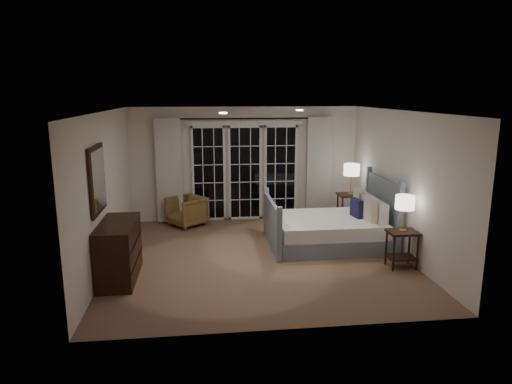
{
  "coord_description": "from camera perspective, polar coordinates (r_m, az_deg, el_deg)",
  "views": [
    {
      "loc": [
        -0.93,
        -7.44,
        2.8
      ],
      "look_at": [
        0.01,
        0.49,
        1.05
      ],
      "focal_mm": 32.0,
      "sensor_mm": 36.0,
      "label": 1
    }
  ],
  "objects": [
    {
      "name": "dresser",
      "position": [
        7.29,
        -16.78,
        -7.06
      ],
      "size": [
        0.53,
        1.25,
        0.89
      ],
      "color": "black",
      "rests_on": "floor"
    },
    {
      "name": "wall_back",
      "position": [
        10.11,
        -1.41,
        3.53
      ],
      "size": [
        5.0,
        0.02,
        2.5
      ],
      "primitive_type": "cube",
      "color": "white",
      "rests_on": "floor"
    },
    {
      "name": "curtain_right",
      "position": [
        10.29,
        7.86,
        3.01
      ],
      "size": [
        0.55,
        0.1,
        2.25
      ],
      "primitive_type": "cube",
      "color": "silver",
      "rests_on": "curtain_rod"
    },
    {
      "name": "wall_right",
      "position": [
        8.34,
        17.66,
        1.06
      ],
      "size": [
        0.02,
        5.0,
        2.5
      ],
      "primitive_type": "cube",
      "color": "white",
      "rests_on": "floor"
    },
    {
      "name": "downlight_a",
      "position": [
        8.23,
        5.46,
        10.15
      ],
      "size": [
        0.12,
        0.12,
        0.01
      ],
      "primitive_type": "cylinder",
      "color": "white",
      "rests_on": "ceiling"
    },
    {
      "name": "lamp_right",
      "position": [
        9.83,
        11.86,
        2.71
      ],
      "size": [
        0.33,
        0.33,
        0.64
      ],
      "color": "tan",
      "rests_on": "nightstand_right"
    },
    {
      "name": "french_doors",
      "position": [
        10.09,
        -1.38,
        2.59
      ],
      "size": [
        2.5,
        0.04,
        2.2
      ],
      "color": "black",
      "rests_on": "wall_back"
    },
    {
      "name": "wall_left",
      "position": [
        7.76,
        -18.28,
        0.21
      ],
      "size": [
        0.02,
        5.0,
        2.5
      ],
      "primitive_type": "cube",
      "color": "white",
      "rests_on": "floor"
    },
    {
      "name": "mirror",
      "position": [
        7.05,
        -19.22,
        1.46
      ],
      "size": [
        0.05,
        0.85,
        1.0
      ],
      "color": "black",
      "rests_on": "wall_left"
    },
    {
      "name": "curtain_rod",
      "position": [
        9.9,
        -1.38,
        9.17
      ],
      "size": [
        3.5,
        0.03,
        0.03
      ],
      "primitive_type": "cylinder",
      "rotation": [
        0.0,
        1.57,
        0.0
      ],
      "color": "black",
      "rests_on": "wall_back"
    },
    {
      "name": "ceiling",
      "position": [
        7.51,
        0.37,
        10.07
      ],
      "size": [
        5.0,
        5.0,
        0.0
      ],
      "primitive_type": "plane",
      "rotation": [
        3.14,
        0.0,
        0.0
      ],
      "color": "white",
      "rests_on": "wall_back"
    },
    {
      "name": "bed",
      "position": [
        8.63,
        9.36,
        -4.52
      ],
      "size": [
        2.14,
        1.53,
        1.25
      ],
      "color": "gray",
      "rests_on": "floor"
    },
    {
      "name": "nightstand_right",
      "position": [
        9.97,
        11.68,
        -1.52
      ],
      "size": [
        0.53,
        0.42,
        0.68
      ],
      "color": "black",
      "rests_on": "floor"
    },
    {
      "name": "armchair",
      "position": [
        9.87,
        -8.64,
        -2.37
      ],
      "size": [
        0.97,
        0.96,
        0.63
      ],
      "primitive_type": "imported",
      "rotation": [
        0.0,
        0.0,
        -0.9
      ],
      "color": "brown",
      "rests_on": "floor"
    },
    {
      "name": "nightstand_left",
      "position": [
        7.8,
        17.79,
        -6.15
      ],
      "size": [
        0.47,
        0.38,
        0.61
      ],
      "color": "black",
      "rests_on": "floor"
    },
    {
      "name": "downlight_b",
      "position": [
        7.06,
        -4.13,
        9.81
      ],
      "size": [
        0.12,
        0.12,
        0.01
      ],
      "primitive_type": "cylinder",
      "color": "white",
      "rests_on": "ceiling"
    },
    {
      "name": "lamp_left",
      "position": [
        7.62,
        18.13,
        -1.3
      ],
      "size": [
        0.3,
        0.3,
        0.59
      ],
      "color": "tan",
      "rests_on": "nightstand_left"
    },
    {
      "name": "wall_front",
      "position": [
        5.26,
        3.75,
        -4.79
      ],
      "size": [
        5.0,
        0.02,
        2.5
      ],
      "primitive_type": "cube",
      "color": "white",
      "rests_on": "floor"
    },
    {
      "name": "curtain_left",
      "position": [
        9.99,
        -10.82,
        2.62
      ],
      "size": [
        0.55,
        0.1,
        2.25
      ],
      "primitive_type": "cube",
      "color": "silver",
      "rests_on": "curtain_rod"
    },
    {
      "name": "floor",
      "position": [
        8.01,
        0.34,
        -8.11
      ],
      "size": [
        5.0,
        5.0,
        0.0
      ],
      "primitive_type": "plane",
      "color": "brown",
      "rests_on": "ground"
    }
  ]
}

